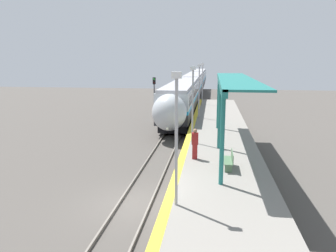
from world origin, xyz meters
TOP-DOWN VIEW (x-y plane):
  - ground_plane at (0.00, 0.00)m, footprint 120.00×120.00m
  - rail_left at (-0.72, 0.00)m, footprint 0.08×90.00m
  - rail_right at (0.72, 0.00)m, footprint 0.08×90.00m
  - train at (0.00, 43.98)m, footprint 2.91×67.26m
  - platform_right at (3.93, 0.00)m, footprint 4.75×64.00m
  - platform_bench at (4.34, 2.55)m, footprint 0.44×1.57m
  - person_waiting at (2.48, 3.99)m, footprint 0.36×0.23m
  - railway_signal at (-2.57, 19.45)m, footprint 0.28×0.28m
  - lamppost_near at (2.10, -2.02)m, footprint 0.36×0.20m
  - lamppost_mid at (2.10, 7.66)m, footprint 0.36×0.20m
  - lamppost_far at (2.10, 17.35)m, footprint 0.36×0.20m
  - lamppost_farthest at (2.10, 27.03)m, footprint 0.36×0.20m
  - station_canopy at (4.41, 6.49)m, footprint 2.02×15.29m

SIDE VIEW (x-z plane):
  - ground_plane at x=0.00m, z-range 0.00..0.00m
  - rail_left at x=-0.72m, z-range 0.00..0.15m
  - rail_right at x=0.72m, z-range 0.00..0.15m
  - platform_right at x=3.93m, z-range 0.00..1.04m
  - platform_bench at x=4.34m, z-range 1.06..1.95m
  - person_waiting at x=2.48m, z-range 1.07..2.80m
  - train at x=0.00m, z-range 0.29..4.31m
  - railway_signal at x=-2.57m, z-range 0.50..5.22m
  - lamppost_near at x=2.10m, z-range 1.42..6.47m
  - lamppost_mid at x=2.10m, z-range 1.42..6.47m
  - lamppost_far at x=2.10m, z-range 1.42..6.47m
  - lamppost_farthest at x=2.10m, z-range 1.42..6.47m
  - station_canopy at x=4.41m, z-range 2.90..7.27m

